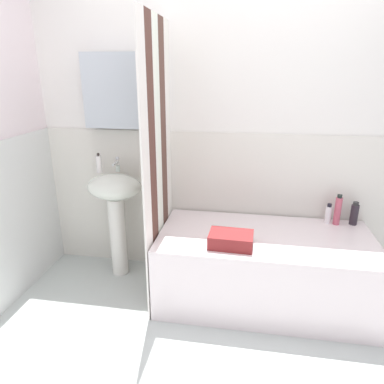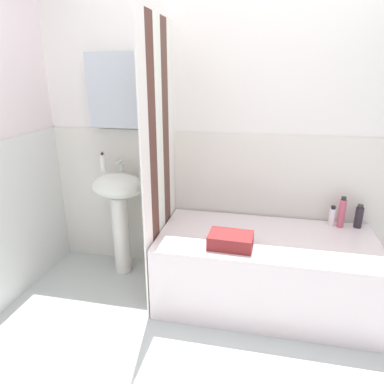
% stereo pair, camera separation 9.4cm
% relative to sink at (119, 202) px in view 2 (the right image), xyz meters
% --- Properties ---
extents(wall_back_tiled, '(3.60, 0.18, 2.40)m').
position_rel_sink_xyz_m(wall_back_tiled, '(0.84, 0.23, 0.50)').
color(wall_back_tiled, white).
rests_on(wall_back_tiled, ground_plane).
extents(sink, '(0.44, 0.34, 0.88)m').
position_rel_sink_xyz_m(sink, '(0.00, 0.00, 0.00)').
color(sink, silver).
rests_on(sink, ground_plane).
extents(faucet, '(0.03, 0.12, 0.12)m').
position_rel_sink_xyz_m(faucet, '(0.00, 0.08, 0.30)').
color(faucet, silver).
rests_on(faucet, sink).
extents(soap_dispenser, '(0.05, 0.05, 0.16)m').
position_rel_sink_xyz_m(soap_dispenser, '(-0.14, 0.05, 0.31)').
color(soap_dispenser, white).
rests_on(soap_dispenser, sink).
extents(bathtub, '(1.53, 0.76, 0.54)m').
position_rel_sink_xyz_m(bathtub, '(1.20, -0.19, -0.37)').
color(bathtub, silver).
rests_on(bathtub, ground_plane).
extents(shower_curtain, '(0.01, 0.76, 2.00)m').
position_rel_sink_xyz_m(shower_curtain, '(0.42, -0.19, 0.36)').
color(shower_curtain, white).
rests_on(shower_curtain, ground_plane).
extents(conditioner_bottle, '(0.06, 0.06, 0.18)m').
position_rel_sink_xyz_m(conditioner_bottle, '(1.86, 0.12, -0.02)').
color(conditioner_bottle, '#2B232C').
rests_on(conditioner_bottle, bathtub).
extents(shampoo_bottle, '(0.05, 0.05, 0.24)m').
position_rel_sink_xyz_m(shampoo_bottle, '(1.73, 0.10, 0.01)').
color(shampoo_bottle, '#C65369').
rests_on(shampoo_bottle, bathtub).
extents(lotion_bottle, '(0.05, 0.05, 0.16)m').
position_rel_sink_xyz_m(lotion_bottle, '(1.67, 0.11, -0.03)').
color(lotion_bottle, white).
rests_on(lotion_bottle, bathtub).
extents(towel_folded, '(0.30, 0.21, 0.09)m').
position_rel_sink_xyz_m(towel_folded, '(0.96, -0.39, -0.06)').
color(towel_folded, maroon).
rests_on(towel_folded, bathtub).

